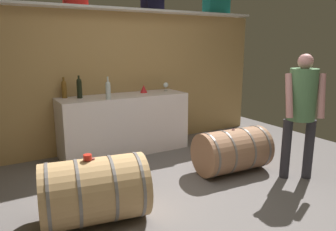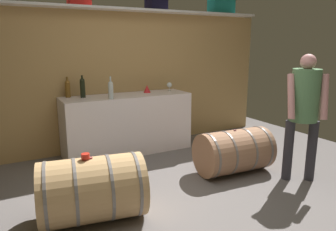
{
  "view_description": "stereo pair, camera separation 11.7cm",
  "coord_description": "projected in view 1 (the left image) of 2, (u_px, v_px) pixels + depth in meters",
  "views": [
    {
      "loc": [
        -1.83,
        -2.45,
        1.62
      ],
      "look_at": [
        -0.09,
        0.51,
        0.85
      ],
      "focal_mm": 34.17,
      "sensor_mm": 36.0,
      "label": 1
    },
    {
      "loc": [
        -1.73,
        -2.51,
        1.62
      ],
      "look_at": [
        -0.09,
        0.51,
        0.85
      ],
      "focal_mm": 34.17,
      "sensor_mm": 36.0,
      "label": 2
    }
  ],
  "objects": [
    {
      "name": "ground_plane",
      "position": [
        172.0,
        184.0,
        3.8
      ],
      "size": [
        6.4,
        7.7,
        0.02
      ],
      "primitive_type": "cube",
      "color": "slate"
    },
    {
      "name": "back_wall_panel",
      "position": [
        117.0,
        81.0,
        4.99
      ],
      "size": [
        5.2,
        0.1,
        2.09
      ],
      "primitive_type": "cube",
      "color": "tan",
      "rests_on": "ground"
    },
    {
      "name": "high_shelf_board",
      "position": [
        118.0,
        9.0,
        4.63
      ],
      "size": [
        4.78,
        0.4,
        0.03
      ],
      "primitive_type": "cube",
      "color": "silver",
      "rests_on": "back_wall_panel"
    },
    {
      "name": "toolcase_black",
      "position": [
        152.0,
        3.0,
        4.88
      ],
      "size": [
        0.31,
        0.25,
        0.2
      ],
      "primitive_type": "cube",
      "rotation": [
        0.0,
        0.0,
        0.06
      ],
      "color": "black",
      "rests_on": "high_shelf_board"
    },
    {
      "name": "toolcase_teal",
      "position": [
        216.0,
        5.0,
        5.49
      ],
      "size": [
        0.43,
        0.26,
        0.29
      ],
      "primitive_type": "cube",
      "rotation": [
        0.0,
        0.0,
        -0.05
      ],
      "color": "#1A807A",
      "rests_on": "high_shelf_board"
    },
    {
      "name": "work_cabinet",
      "position": [
        125.0,
        124.0,
        4.81
      ],
      "size": [
        1.91,
        0.58,
        0.88
      ],
      "primitive_type": "cube",
      "color": "white",
      "rests_on": "ground"
    },
    {
      "name": "wine_bottle_amber",
      "position": [
        64.0,
        89.0,
        4.46
      ],
      "size": [
        0.07,
        0.07,
        0.29
      ],
      "color": "brown",
      "rests_on": "work_cabinet"
    },
    {
      "name": "wine_bottle_clear",
      "position": [
        108.0,
        90.0,
        4.36
      ],
      "size": [
        0.07,
        0.07,
        0.31
      ],
      "color": "#B7C2C1",
      "rests_on": "work_cabinet"
    },
    {
      "name": "wine_bottle_dark",
      "position": [
        79.0,
        88.0,
        4.45
      ],
      "size": [
        0.07,
        0.07,
        0.32
      ],
      "color": "black",
      "rests_on": "work_cabinet"
    },
    {
      "name": "wine_glass",
      "position": [
        166.0,
        85.0,
        5.13
      ],
      "size": [
        0.08,
        0.08,
        0.14
      ],
      "color": "white",
      "rests_on": "work_cabinet"
    },
    {
      "name": "red_funnel",
      "position": [
        144.0,
        89.0,
        4.96
      ],
      "size": [
        0.11,
        0.11,
        0.12
      ],
      "primitive_type": "cone",
      "color": "red",
      "rests_on": "work_cabinet"
    },
    {
      "name": "wine_barrel_near",
      "position": [
        94.0,
        190.0,
        2.93
      ],
      "size": [
        1.03,
        0.75,
        0.62
      ],
      "rotation": [
        0.0,
        0.0,
        -0.17
      ],
      "color": "tan",
      "rests_on": "ground"
    },
    {
      "name": "wine_barrel_far",
      "position": [
        232.0,
        151.0,
        4.1
      ],
      "size": [
        0.96,
        0.61,
        0.57
      ],
      "rotation": [
        0.0,
        0.0,
        -0.06
      ],
      "color": "#A17253",
      "rests_on": "ground"
    },
    {
      "name": "tasting_cup",
      "position": [
        88.0,
        157.0,
        2.83
      ],
      "size": [
        0.08,
        0.08,
        0.05
      ],
      "primitive_type": "cylinder",
      "color": "red",
      "rests_on": "wine_barrel_near"
    },
    {
      "name": "winemaker_pouring",
      "position": [
        302.0,
        104.0,
        3.76
      ],
      "size": [
        0.48,
        0.42,
        1.51
      ],
      "rotation": [
        0.0,
        0.0,
        2.56
      ],
      "color": "#2F2D34",
      "rests_on": "ground"
    }
  ]
}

